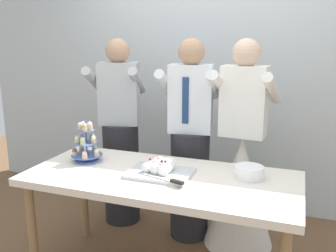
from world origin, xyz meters
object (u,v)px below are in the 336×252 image
at_px(person_guest, 121,143).
at_px(plate_stack, 249,172).
at_px(person_groom, 190,152).
at_px(person_bride, 240,177).
at_px(cupcake_stand, 86,144).
at_px(main_cake_tray, 160,169).
at_px(dessert_table, 161,185).

bearing_deg(person_guest, plate_stack, -24.15).
bearing_deg(person_groom, person_bride, 1.89).
height_order(cupcake_stand, person_groom, person_groom).
height_order(person_bride, person_guest, same).
bearing_deg(cupcake_stand, main_cake_tray, -7.26).
bearing_deg(person_guest, person_bride, -2.16).
bearing_deg(person_groom, cupcake_stand, -138.45).
bearing_deg(person_guest, main_cake_tray, -46.67).
distance_m(dessert_table, person_guest, 0.95).
height_order(cupcake_stand, person_guest, person_guest).
bearing_deg(person_bride, cupcake_stand, -151.45).
height_order(dessert_table, person_groom, person_groom).
height_order(person_groom, person_bride, same).
bearing_deg(main_cake_tray, person_groom, 88.49).
height_order(dessert_table, person_guest, person_guest).
bearing_deg(dessert_table, person_guest, 133.43).
height_order(main_cake_tray, person_bride, person_bride).
relative_size(dessert_table, cupcake_stand, 5.90).
distance_m(dessert_table, person_bride, 0.79).
height_order(plate_stack, person_guest, person_guest).
distance_m(dessert_table, cupcake_stand, 0.65).
distance_m(plate_stack, person_guest, 1.33).
height_order(person_groom, person_guest, same).
bearing_deg(main_cake_tray, plate_stack, 14.41).
relative_size(plate_stack, person_guest, 0.12).
bearing_deg(person_guest, cupcake_stand, -86.36).
relative_size(main_cake_tray, person_bride, 0.26).
distance_m(main_cake_tray, person_bride, 0.81).
bearing_deg(main_cake_tray, cupcake_stand, 172.74).
xyz_separation_m(main_cake_tray, person_groom, (0.02, 0.63, -0.07)).
bearing_deg(person_bride, dessert_table, -123.45).
height_order(plate_stack, person_groom, person_groom).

